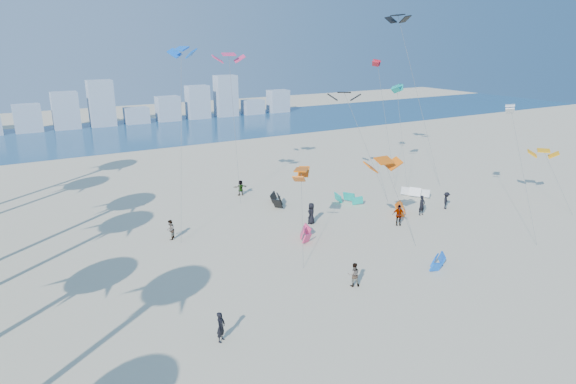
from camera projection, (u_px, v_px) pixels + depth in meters
ground at (399, 374)px, 24.12m from camera, size 220.00×220.00×0.00m
ocean at (107, 135)px, 83.69m from camera, size 220.00×220.00×0.00m
kitesurfer_near at (221, 327)px, 26.48m from camera, size 0.74×0.72×1.72m
kitesurfer_mid at (354, 275)px, 32.45m from camera, size 0.98×0.90×1.63m
kitesurfers_far at (329, 206)px, 45.46m from camera, size 26.17×15.65×1.89m
grounded_kites at (356, 209)px, 45.94m from camera, size 18.20×20.36×1.01m
flying_kites at (357, 89)px, 46.59m from camera, size 34.90×27.06×18.60m
distant_skyline at (87, 110)px, 90.48m from camera, size 85.00×3.00×8.40m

